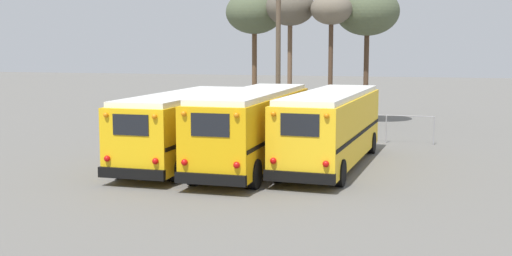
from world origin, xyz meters
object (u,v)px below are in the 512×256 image
at_px(school_bus_1, 253,126).
at_px(bare_tree_3, 254,13).
at_px(utility_pole, 278,54).
at_px(bare_tree_0, 331,12).
at_px(bare_tree_2, 290,9).
at_px(school_bus_2, 331,126).
at_px(school_bus_0, 185,126).
at_px(bare_tree_1, 367,12).

relative_size(school_bus_1, bare_tree_3, 1.24).
distance_m(utility_pole, bare_tree_0, 4.76).
bearing_deg(school_bus_1, bare_tree_2, 97.08).
xyz_separation_m(utility_pole, bare_tree_3, (-2.73, 4.76, 2.51)).
relative_size(school_bus_1, utility_pole, 1.22).
xyz_separation_m(school_bus_2, bare_tree_0, (-2.10, 12.82, 5.23)).
relative_size(school_bus_1, school_bus_2, 1.01).
bearing_deg(school_bus_0, school_bus_1, -0.71).
bearing_deg(bare_tree_0, bare_tree_3, 163.83).
height_order(utility_pole, bare_tree_2, utility_pole).
bearing_deg(bare_tree_2, bare_tree_0, -15.46).
distance_m(school_bus_0, school_bus_1, 2.95).
relative_size(bare_tree_2, bare_tree_3, 1.00).
height_order(school_bus_0, bare_tree_3, bare_tree_3).
distance_m(school_bus_0, school_bus_2, 5.99).
height_order(utility_pole, bare_tree_1, utility_pole).
relative_size(bare_tree_1, bare_tree_3, 1.01).
distance_m(school_bus_0, utility_pole, 11.06).
distance_m(school_bus_0, bare_tree_3, 16.33).
relative_size(school_bus_0, school_bus_2, 0.96).
height_order(school_bus_1, utility_pole, utility_pole).
distance_m(bare_tree_0, bare_tree_3, 5.38).
bearing_deg(school_bus_2, bare_tree_3, 116.91).
xyz_separation_m(school_bus_1, utility_pole, (-1.59, 10.64, 2.73)).
height_order(school_bus_2, bare_tree_0, bare_tree_0).
distance_m(bare_tree_1, bare_tree_2, 4.74).
height_order(school_bus_2, bare_tree_1, bare_tree_1).
height_order(school_bus_1, school_bus_2, school_bus_1).
xyz_separation_m(school_bus_0, bare_tree_1, (5.72, 15.76, 5.31)).
distance_m(school_bus_1, bare_tree_3, 16.84).
distance_m(bare_tree_0, bare_tree_2, 2.78).
bearing_deg(school_bus_0, school_bus_2, 10.13).
xyz_separation_m(school_bus_1, bare_tree_0, (0.85, 13.91, 5.19)).
bearing_deg(school_bus_2, bare_tree_0, 99.30).
bearing_deg(school_bus_2, bare_tree_1, 90.69).
bearing_deg(bare_tree_3, bare_tree_2, -16.93).
xyz_separation_m(school_bus_0, bare_tree_2, (1.13, 14.61, 5.54)).
distance_m(school_bus_2, bare_tree_1, 15.62).
bearing_deg(school_bus_2, bare_tree_2, 109.38).
bearing_deg(utility_pole, bare_tree_2, 93.32).
relative_size(bare_tree_0, bare_tree_2, 0.95).
height_order(school_bus_2, bare_tree_2, bare_tree_2).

